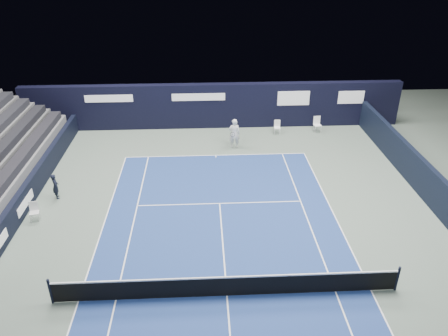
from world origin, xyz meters
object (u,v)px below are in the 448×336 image
object	(u,v)px
folding_chair_back_a	(277,124)
tennis_player	(234,134)
tennis_net	(227,286)
line_judge_chair	(34,210)
folding_chair_back_b	(317,123)

from	to	relation	value
folding_chair_back_a	tennis_player	distance (m)	3.80
tennis_net	tennis_player	size ratio (longest dim) A/B	6.66
folding_chair_back_a	tennis_player	size ratio (longest dim) A/B	0.48
line_judge_chair	tennis_net	size ratio (longest dim) A/B	0.07
folding_chair_back_b	folding_chair_back_a	bearing A→B (deg)	176.46
tennis_net	tennis_player	world-z (taller)	tennis_player
folding_chair_back_b	line_judge_chair	size ratio (longest dim) A/B	1.16
folding_chair_back_b	tennis_player	bearing A→B (deg)	-164.33
folding_chair_back_a	tennis_player	bearing A→B (deg)	-141.65
folding_chair_back_a	folding_chair_back_b	xyz separation A→B (m)	(2.77, 0.11, 0.00)
folding_chair_back_a	line_judge_chair	bearing A→B (deg)	-140.56
folding_chair_back_a	tennis_net	world-z (taller)	tennis_net
line_judge_chair	tennis_net	world-z (taller)	tennis_net
folding_chair_back_b	tennis_player	xyz separation A→B (m)	(-5.85, -2.30, 0.35)
tennis_player	tennis_net	bearing A→B (deg)	-95.34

